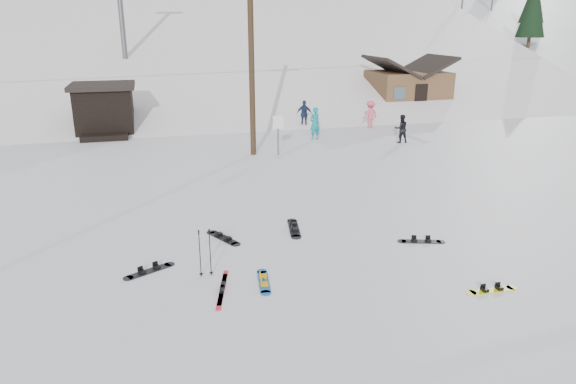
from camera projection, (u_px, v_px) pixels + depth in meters
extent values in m
plane|color=white|center=(289.00, 315.00, 10.81)|extent=(200.00, 200.00, 0.00)
cube|color=white|center=(177.00, 172.00, 65.07)|extent=(60.00, 85.24, 65.97)
cube|color=white|center=(465.00, 155.00, 69.40)|extent=(45.66, 93.98, 54.59)
cylinder|color=#3A2819|center=(251.00, 56.00, 22.75)|extent=(0.26, 0.26, 9.00)
cylinder|color=#595B60|center=(278.00, 136.00, 23.77)|extent=(0.07, 0.07, 1.80)
cube|color=white|center=(278.00, 122.00, 23.53)|extent=(0.50, 0.04, 0.60)
cube|color=black|center=(105.00, 111.00, 28.49)|extent=(3.00, 3.00, 2.50)
cube|color=black|center=(102.00, 86.00, 28.06)|extent=(3.40, 3.40, 0.25)
cube|color=black|center=(105.00, 137.00, 27.18)|extent=(2.40, 1.20, 0.30)
cylinder|color=#595B60|center=(120.00, 2.00, 35.13)|extent=(0.36, 0.36, 8.00)
cube|color=brown|center=(407.00, 91.00, 36.08)|extent=(5.00, 4.00, 2.70)
cube|color=black|center=(391.00, 67.00, 35.22)|extent=(2.69, 4.40, 1.43)
cube|color=black|center=(426.00, 66.00, 35.87)|extent=(2.69, 4.40, 1.43)
cube|color=black|center=(421.00, 98.00, 34.30)|extent=(0.90, 0.06, 1.90)
cube|color=#1B5FB4|center=(264.00, 282.00, 12.20)|extent=(0.38, 1.11, 0.02)
cylinder|color=#1B5FB4|center=(262.00, 271.00, 12.71)|extent=(0.25, 0.25, 0.02)
cylinder|color=#1B5FB4|center=(266.00, 293.00, 11.69)|extent=(0.25, 0.25, 0.02)
cube|color=#CE960A|center=(263.00, 276.00, 12.37)|extent=(0.19, 0.15, 0.07)
cube|color=#CE960A|center=(264.00, 284.00, 12.00)|extent=(0.19, 0.15, 0.07)
cube|color=red|center=(222.00, 291.00, 11.77)|extent=(0.50, 1.65, 0.02)
cube|color=black|center=(222.00, 289.00, 11.76)|extent=(0.15, 0.31, 0.08)
cube|color=red|center=(223.00, 287.00, 11.94)|extent=(0.50, 1.65, 0.02)
cube|color=black|center=(223.00, 286.00, 11.92)|extent=(0.15, 0.31, 0.08)
cylinder|color=black|center=(200.00, 254.00, 12.32)|extent=(0.02, 0.02, 1.18)
cylinder|color=black|center=(201.00, 274.00, 12.48)|extent=(0.09, 0.09, 0.01)
cylinder|color=black|center=(199.00, 232.00, 12.14)|extent=(0.04, 0.04, 0.11)
cylinder|color=black|center=(210.00, 253.00, 12.38)|extent=(0.02, 0.02, 1.18)
cylinder|color=black|center=(211.00, 273.00, 12.54)|extent=(0.09, 0.09, 0.01)
cylinder|color=black|center=(209.00, 231.00, 12.20)|extent=(0.04, 0.04, 0.11)
cube|color=black|center=(149.00, 271.00, 12.73)|extent=(1.11, 0.74, 0.02)
cylinder|color=black|center=(169.00, 264.00, 13.08)|extent=(0.26, 0.26, 0.02)
cylinder|color=black|center=(128.00, 278.00, 12.37)|extent=(0.26, 0.26, 0.02)
cube|color=black|center=(157.00, 267.00, 12.84)|extent=(0.21, 0.23, 0.07)
cube|color=black|center=(142.00, 272.00, 12.58)|extent=(0.21, 0.23, 0.07)
cube|color=black|center=(223.00, 238.00, 14.68)|extent=(0.80, 1.17, 0.02)
cylinder|color=black|center=(211.00, 232.00, 15.10)|extent=(0.27, 0.27, 0.02)
cylinder|color=black|center=(236.00, 244.00, 14.27)|extent=(0.27, 0.27, 0.02)
cube|color=black|center=(219.00, 234.00, 14.82)|extent=(0.24, 0.22, 0.08)
cube|color=black|center=(228.00, 239.00, 14.52)|extent=(0.24, 0.22, 0.08)
cube|color=black|center=(421.00, 242.00, 14.45)|extent=(1.11, 0.55, 0.02)
cylinder|color=black|center=(441.00, 242.00, 14.43)|extent=(0.25, 0.25, 0.02)
cylinder|color=black|center=(402.00, 241.00, 14.47)|extent=(0.25, 0.25, 0.02)
cube|color=black|center=(428.00, 240.00, 14.43)|extent=(0.18, 0.21, 0.07)
cube|color=black|center=(414.00, 240.00, 14.44)|extent=(0.18, 0.21, 0.07)
cube|color=yellow|center=(492.00, 290.00, 11.81)|extent=(1.06, 0.28, 0.02)
cylinder|color=yellow|center=(512.00, 288.00, 11.92)|extent=(0.24, 0.24, 0.02)
cylinder|color=yellow|center=(471.00, 293.00, 11.70)|extent=(0.24, 0.24, 0.02)
cube|color=black|center=(499.00, 288.00, 11.83)|extent=(0.13, 0.18, 0.07)
cube|color=black|center=(484.00, 289.00, 11.75)|extent=(0.13, 0.18, 0.07)
cube|color=black|center=(294.00, 229.00, 15.37)|extent=(0.52, 1.34, 0.03)
cylinder|color=black|center=(292.00, 221.00, 15.98)|extent=(0.30, 0.30, 0.03)
cylinder|color=black|center=(296.00, 237.00, 14.75)|extent=(0.30, 0.30, 0.03)
cube|color=black|center=(293.00, 224.00, 15.57)|extent=(0.24, 0.19, 0.09)
cube|color=black|center=(295.00, 230.00, 15.13)|extent=(0.24, 0.19, 0.09)
imported|color=#0D8289|center=(315.00, 123.00, 27.05)|extent=(0.72, 0.59, 1.70)
imported|color=black|center=(401.00, 129.00, 26.34)|extent=(0.76, 0.62, 1.45)
imported|color=#EA5271|center=(370.00, 114.00, 30.08)|extent=(1.16, 0.90, 1.59)
imported|color=#1B2845|center=(304.00, 114.00, 30.15)|extent=(1.01, 0.71, 1.60)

